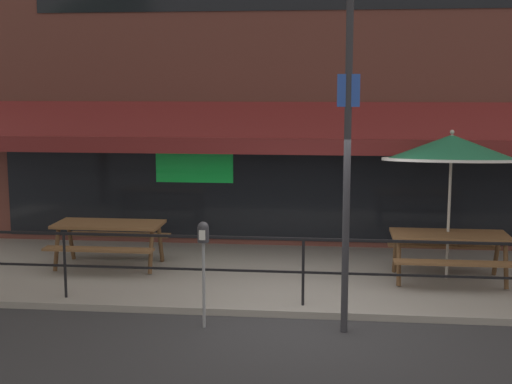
{
  "coord_description": "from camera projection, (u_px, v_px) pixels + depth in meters",
  "views": [
    {
      "loc": [
        0.39,
        -9.37,
        3.19
      ],
      "look_at": [
        -0.8,
        1.6,
        1.5
      ],
      "focal_mm": 50.0,
      "sensor_mm": 36.0,
      "label": 1
    }
  ],
  "objects": [
    {
      "name": "restaurant_building",
      "position": [
        314.0,
        56.0,
        13.33
      ],
      "size": [
        15.0,
        1.6,
        7.43
      ],
      "color": "brown",
      "rests_on": "ground"
    },
    {
      "name": "street_sign_pole",
      "position": [
        347.0,
        162.0,
        8.9
      ],
      "size": [
        0.28,
        0.09,
        4.31
      ],
      "color": "#2D2D33",
      "rests_on": "ground"
    },
    {
      "name": "patio_umbrella_centre",
      "position": [
        451.0,
        149.0,
        11.07
      ],
      "size": [
        2.14,
        2.14,
        2.38
      ],
      "color": "#B7B2A8",
      "rests_on": "patio_deck"
    },
    {
      "name": "ground_plane",
      "position": [
        302.0,
        319.0,
        9.74
      ],
      "size": [
        120.0,
        120.0,
        0.0
      ],
      "primitive_type": "plane",
      "color": "#2D2D30"
    },
    {
      "name": "parking_meter_near",
      "position": [
        203.0,
        242.0,
        9.23
      ],
      "size": [
        0.15,
        0.16,
        1.42
      ],
      "color": "gray",
      "rests_on": "ground"
    },
    {
      "name": "patio_deck",
      "position": [
        307.0,
        276.0,
        11.69
      ],
      "size": [
        15.0,
        4.0,
        0.1
      ],
      "primitive_type": "cube",
      "color": "gray",
      "rests_on": "ground"
    },
    {
      "name": "patio_railing",
      "position": [
        303.0,
        257.0,
        9.91
      ],
      "size": [
        13.84,
        0.04,
        0.97
      ],
      "color": "black",
      "rests_on": "patio_deck"
    },
    {
      "name": "picnic_table_centre",
      "position": [
        449.0,
        244.0,
        11.14
      ],
      "size": [
        1.8,
        1.42,
        0.76
      ],
      "color": "brown",
      "rests_on": "patio_deck"
    },
    {
      "name": "picnic_table_left",
      "position": [
        109.0,
        232.0,
        12.0
      ],
      "size": [
        1.8,
        1.42,
        0.76
      ],
      "color": "brown",
      "rests_on": "patio_deck"
    }
  ]
}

